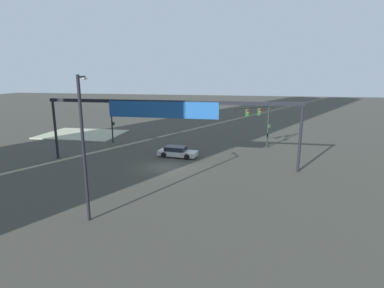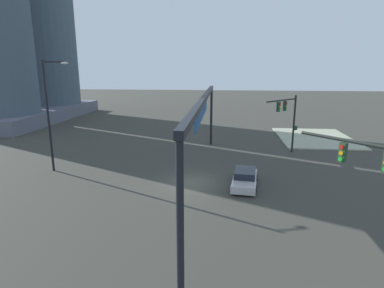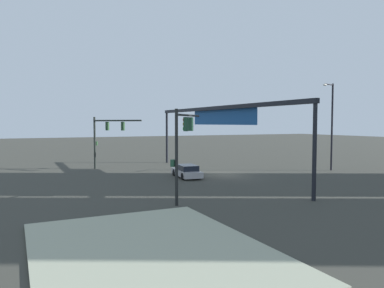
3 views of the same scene
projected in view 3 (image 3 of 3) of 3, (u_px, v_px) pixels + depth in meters
ground_plane at (225, 175)px, 36.70m from camera, size 211.03×211.03×0.00m
sidewalk_corner at (149, 250)px, 14.81m from camera, size 11.99×8.89×0.15m
traffic_signal_near_corner at (183, 138)px, 24.09m from camera, size 3.83×3.79×6.04m
traffic_signal_opposite_side at (106, 133)px, 40.86m from camera, size 4.80×4.25×5.83m
streetlamp_curved_arm at (331, 121)px, 39.90m from camera, size 0.79×2.05×9.40m
overhead_sign_gantry at (218, 116)px, 35.85m from camera, size 26.57×0.43×6.79m
sedan_car_approaching at (187, 171)px, 35.00m from camera, size 4.67×2.25×1.21m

